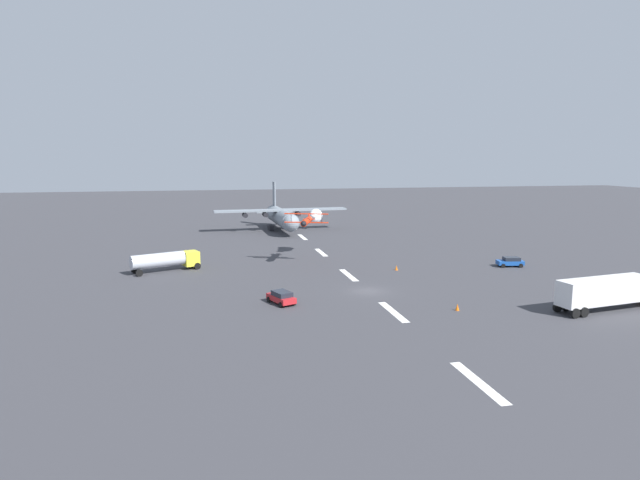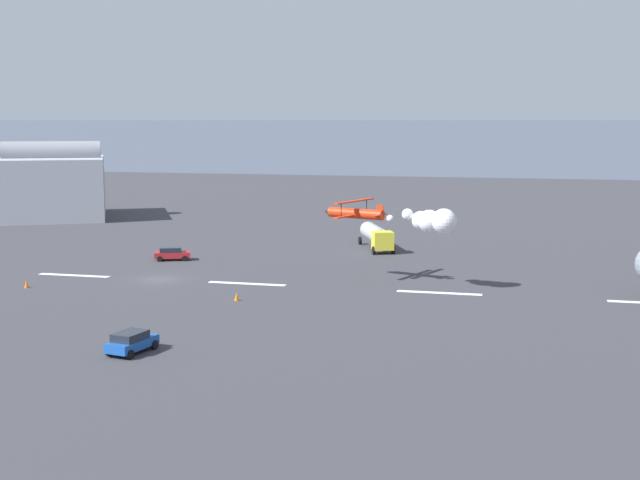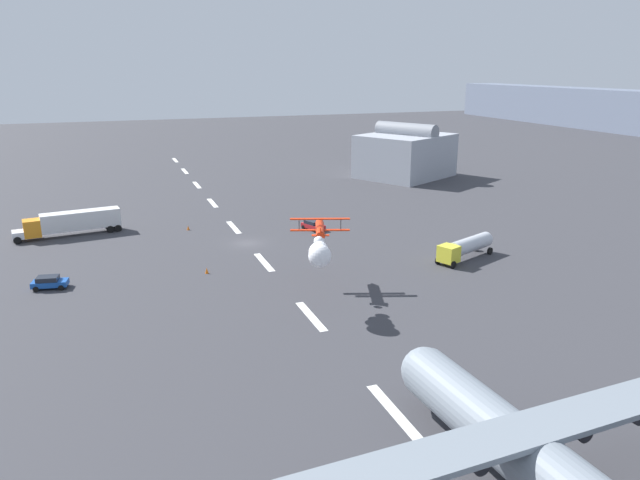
# 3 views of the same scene
# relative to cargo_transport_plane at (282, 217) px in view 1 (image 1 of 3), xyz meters

# --- Properties ---
(ground_plane) EXTENTS (440.00, 440.00, 0.00)m
(ground_plane) POSITION_rel_cargo_transport_plane_xyz_m (-57.99, -2.93, -3.30)
(ground_plane) COLOR #38383D
(ground_plane) RESTS_ON ground
(runway_stripe_3) EXTENTS (8.00, 0.90, 0.01)m
(runway_stripe_3) POSITION_rel_cargo_transport_plane_xyz_m (-86.61, -2.93, -3.29)
(runway_stripe_3) COLOR white
(runway_stripe_3) RESTS_ON ground
(runway_stripe_4) EXTENTS (8.00, 0.90, 0.01)m
(runway_stripe_4) POSITION_rel_cargo_transport_plane_xyz_m (-67.53, -2.93, -3.29)
(runway_stripe_4) COLOR white
(runway_stripe_4) RESTS_ON ground
(runway_stripe_5) EXTENTS (8.00, 0.90, 0.01)m
(runway_stripe_5) POSITION_rel_cargo_transport_plane_xyz_m (-48.45, -2.93, -3.29)
(runway_stripe_5) COLOR white
(runway_stripe_5) RESTS_ON ground
(runway_stripe_6) EXTENTS (8.00, 0.90, 0.01)m
(runway_stripe_6) POSITION_rel_cargo_transport_plane_xyz_m (-29.37, -2.93, -3.29)
(runway_stripe_6) COLOR white
(runway_stripe_6) RESTS_ON ground
(runway_stripe_7) EXTENTS (8.00, 0.90, 0.01)m
(runway_stripe_7) POSITION_rel_cargo_transport_plane_xyz_m (-10.30, -2.93, -3.29)
(runway_stripe_7) COLOR white
(runway_stripe_7) RESTS_ON ground
(runway_stripe_8) EXTENTS (8.00, 0.90, 0.01)m
(runway_stripe_8) POSITION_rel_cargo_transport_plane_xyz_m (8.78, -2.93, -3.29)
(runway_stripe_8) COLOR white
(runway_stripe_8) RESTS_ON ground
(cargo_transport_plane) EXTENTS (24.05, 31.10, 11.01)m
(cargo_transport_plane) POSITION_rel_cargo_transport_plane_xyz_m (0.00, 0.00, 0.00)
(cargo_transport_plane) COLOR gray
(cargo_transport_plane) RESTS_ON ground
(stunt_biplane_red) EXTENTS (14.07, 8.11, 2.63)m
(stunt_biplane_red) POSITION_rel_cargo_transport_plane_xyz_m (-31.92, -1.02, 3.42)
(stunt_biplane_red) COLOR red
(semi_truck_orange) EXTENTS (5.00, 15.87, 3.70)m
(semi_truck_orange) POSITION_rel_cargo_transport_plane_xyz_m (-71.67, -27.55, -1.16)
(semi_truck_orange) COLOR silver
(semi_truck_orange) RESTS_ON ground
(fuel_tanker_truck) EXTENTS (6.26, 10.27, 2.90)m
(fuel_tanker_truck) POSITION_rel_cargo_transport_plane_xyz_m (-40.22, 23.23, -1.55)
(fuel_tanker_truck) COLOR yellow
(fuel_tanker_truck) RESTS_ON ground
(followme_car_yellow) EXTENTS (2.61, 4.26, 1.52)m
(followme_car_yellow) POSITION_rel_cargo_transport_plane_xyz_m (-47.86, -29.42, -2.49)
(followme_car_yellow) COLOR #194CA5
(followme_car_yellow) RESTS_ON ground
(airport_staff_sedan) EXTENTS (4.46, 3.20, 1.52)m
(airport_staff_sedan) POSITION_rel_cargo_transport_plane_xyz_m (-61.61, 8.78, -2.49)
(airport_staff_sedan) COLOR #B21E23
(airport_staff_sedan) RESTS_ON ground
(traffic_cone_near) EXTENTS (0.44, 0.44, 0.75)m
(traffic_cone_near) POSITION_rel_cargo_transport_plane_xyz_m (-68.48, -10.16, -2.92)
(traffic_cone_near) COLOR orange
(traffic_cone_near) RESTS_ON ground
(traffic_cone_far) EXTENTS (0.44, 0.44, 0.75)m
(traffic_cone_far) POSITION_rel_cargo_transport_plane_xyz_m (-46.67, -10.94, -2.92)
(traffic_cone_far) COLOR orange
(traffic_cone_far) RESTS_ON ground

